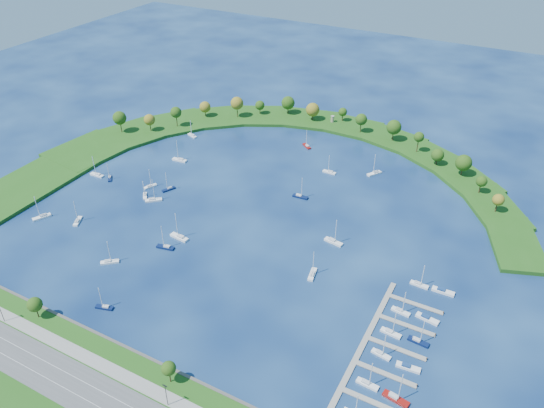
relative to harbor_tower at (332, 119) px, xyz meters
The scene contains 36 objects.
ground 117.28m from the harbor_tower, 86.04° to the right, with size 700.00×700.00×0.00m, color #081945.
south_shoreline 239.97m from the harbor_tower, 88.06° to the right, with size 420.00×43.10×11.60m.
breakwater 78.27m from the harbor_tower, 119.28° to the right, with size 286.74×247.64×2.00m.
breakwater_trees 29.37m from the harbor_tower, 108.39° to the right, with size 239.96×92.32×14.46m.
harbor_tower is the anchor object (origin of this frame).
dock_system 200.98m from the harbor_tower, 62.31° to the right, with size 24.28×82.00×1.60m.
moored_boat_0 38.55m from the harbor_tower, 91.85° to the right, with size 7.65×6.57×11.66m.
moored_boat_1 143.31m from the harbor_tower, 112.10° to the right, with size 5.86×6.59×10.16m.
moored_boat_2 164.37m from the harbor_tower, 95.63° to the right, with size 8.88×4.05×12.60m.
moored_boat_3 70.06m from the harbor_tower, 46.83° to the right, with size 7.07×8.98×13.33m.
moored_boat_4 158.43m from the harbor_tower, 125.84° to the right, with size 8.70×2.57×12.72m.
moored_boat_5 155.01m from the harbor_tower, 95.54° to the right, with size 10.05×3.80×14.43m.
moored_boat_6 152.64m from the harbor_tower, 123.31° to the right, with size 6.09×6.46×10.21m.
moored_boat_7 95.65m from the harbor_tower, 140.94° to the right, with size 8.12×4.89×11.55m.
moored_boat_8 136.57m from the harbor_tower, 114.97° to the right, with size 4.92×7.71×11.02m.
moored_boat_9 132.90m from the harbor_tower, 67.01° to the right, with size 9.57×4.09×13.62m.
moored_boat_10 66.56m from the harbor_tower, 68.59° to the right, with size 7.93×2.42×11.58m.
moored_boat_11 186.87m from the harbor_tower, 99.81° to the right, with size 7.74×7.00×12.02m.
moored_boat_12 96.13m from the harbor_tower, 77.56° to the right, with size 8.65×2.89×12.53m.
moored_boat_13 129.94m from the harbor_tower, 111.09° to the right, with size 5.27×7.80×11.23m.
moored_boat_14 157.58m from the harbor_tower, 70.42° to the right, with size 3.96×8.91×12.66m.
moored_boat_15 207.38m from the harbor_tower, 93.77° to the right, with size 7.75×4.07×10.97m.
moored_boat_16 180.98m from the harbor_tower, 112.18° to the right, with size 5.72×8.31×11.99m.
moored_boat_17 194.15m from the harbor_tower, 116.64° to the right, with size 6.35×9.20×13.29m.
moored_boat_18 142.12m from the harbor_tower, 109.34° to the right, with size 8.31×7.81×13.11m.
moored_boat_19 110.13m from the harbor_tower, 123.94° to the right, with size 9.38×3.39×13.50m.
docked_boat_2 213.50m from the harbor_tower, 63.99° to the right, with size 8.21×2.82×11.87m.
docked_boat_3 219.30m from the harbor_tower, 61.66° to the right, with size 9.60×4.00×13.68m.
docked_boat_4 200.19m from the harbor_tower, 62.11° to the right, with size 7.71×3.22×10.99m.
docked_boat_5 206.26m from the harbor_tower, 59.70° to the right, with size 8.91×3.13×1.78m.
docked_boat_6 189.83m from the harbor_tower, 60.45° to the right, with size 8.34×3.07×11.99m.
docked_boat_7 194.60m from the harbor_tower, 57.65° to the right, with size 8.26×2.92×11.91m.
docked_boat_8 178.64m from the harbor_tower, 58.39° to the right, with size 7.97×3.09×11.42m.
docked_boat_9 183.42m from the harbor_tower, 55.43° to the right, with size 9.52×3.91×1.88m.
docked_boat_10 163.87m from the harbor_tower, 54.12° to the right, with size 7.96×2.62×11.54m.
docked_boat_11 169.43m from the harbor_tower, 51.28° to the right, with size 9.39×2.69×1.91m.
Camera 1 is at (111.83, -194.38, 154.02)m, focal length 34.70 mm.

